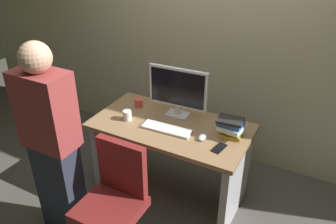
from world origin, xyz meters
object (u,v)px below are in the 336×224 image
object	(u,v)px
cup_near_keyboard	(127,115)
book_stack	(231,127)
cup_by_monitor	(139,103)
person_at_desk	(53,145)
monitor	(178,90)
desk	(171,147)
office_chair	(114,208)
mouse	(202,137)
keyboard	(167,129)
cell_phone	(219,148)

from	to	relation	value
cup_near_keyboard	book_stack	size ratio (longest dim) A/B	0.39
cup_by_monitor	person_at_desk	bearing A→B (deg)	-99.40
person_at_desk	monitor	size ratio (longest dim) A/B	3.03
desk	monitor	xyz separation A→B (m)	(-0.02, 0.17, 0.50)
cup_near_keyboard	book_stack	xyz separation A→B (m)	(0.89, 0.17, 0.05)
office_chair	mouse	world-z (taller)	office_chair
desk	mouse	xyz separation A→B (m)	(0.33, -0.08, 0.26)
person_at_desk	cup_near_keyboard	distance (m)	0.72
mouse	cup_near_keyboard	bearing A→B (deg)	-177.77
desk	book_stack	world-z (taller)	book_stack
office_chair	mouse	bearing A→B (deg)	60.29
monitor	cup_near_keyboard	distance (m)	0.50
mouse	cup_by_monitor	world-z (taller)	cup_by_monitor
desk	book_stack	bearing A→B (deg)	7.49
keyboard	cup_by_monitor	distance (m)	0.50
cup_near_keyboard	cell_phone	xyz separation A→B (m)	(0.87, -0.03, -0.04)
mouse	cup_by_monitor	size ratio (longest dim) A/B	1.25
monitor	office_chair	bearing A→B (deg)	-92.89
cup_by_monitor	book_stack	world-z (taller)	book_stack
desk	cup_near_keyboard	xyz separation A→B (m)	(-0.38, -0.10, 0.29)
person_at_desk	cup_near_keyboard	world-z (taller)	person_at_desk
desk	cup_near_keyboard	bearing A→B (deg)	-164.49
person_at_desk	cup_by_monitor	size ratio (longest dim) A/B	20.42
book_stack	cell_phone	size ratio (longest dim) A/B	1.56
desk	keyboard	distance (m)	0.27
desk	cup_by_monitor	xyz separation A→B (m)	(-0.42, 0.15, 0.28)
keyboard	cell_phone	distance (m)	0.49
desk	monitor	world-z (taller)	monitor
desk	cup_by_monitor	world-z (taller)	cup_by_monitor
person_at_desk	book_stack	bearing A→B (deg)	38.32
mouse	cup_by_monitor	bearing A→B (deg)	163.05
person_at_desk	monitor	xyz separation A→B (m)	(0.56, 0.97, 0.17)
monitor	cup_near_keyboard	size ratio (longest dim) A/B	6.18
person_at_desk	mouse	bearing A→B (deg)	38.36
cup_by_monitor	keyboard	bearing A→B (deg)	-29.60
mouse	cell_phone	size ratio (longest dim) A/B	0.69
desk	office_chair	distance (m)	0.78
desk	office_chair	bearing A→B (deg)	-95.08
cup_by_monitor	book_stack	xyz separation A→B (m)	(0.93, -0.08, 0.05)
person_at_desk	cell_phone	size ratio (longest dim) A/B	11.38
person_at_desk	office_chair	bearing A→B (deg)	2.35
office_chair	keyboard	bearing A→B (deg)	83.36
office_chair	cell_phone	world-z (taller)	office_chair
monitor	person_at_desk	bearing A→B (deg)	-119.89
monitor	book_stack	size ratio (longest dim) A/B	2.40
cell_phone	cup_near_keyboard	bearing A→B (deg)	-172.22
keyboard	desk	bearing A→B (deg)	93.79
keyboard	office_chair	bearing A→B (deg)	-99.17
mouse	cell_phone	bearing A→B (deg)	-19.50
cup_by_monitor	book_stack	distance (m)	0.94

